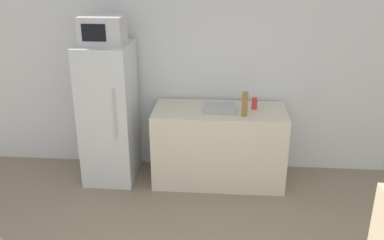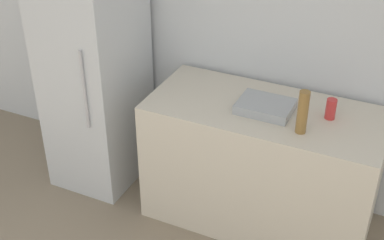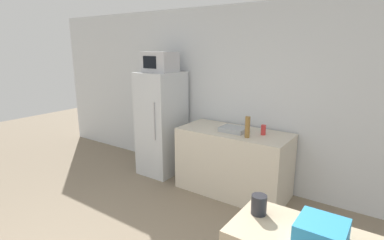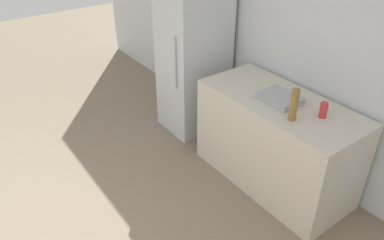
{
  "view_description": "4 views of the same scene",
  "coord_description": "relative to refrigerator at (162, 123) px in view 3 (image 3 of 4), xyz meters",
  "views": [
    {
      "loc": [
        0.17,
        -1.71,
        2.59
      ],
      "look_at": [
        -0.11,
        2.06,
        1.09
      ],
      "focal_mm": 40.0,
      "sensor_mm": 36.0,
      "label": 1
    },
    {
      "loc": [
        0.96,
        0.04,
        2.62
      ],
      "look_at": [
        -0.09,
        2.29,
        1.09
      ],
      "focal_mm": 50.0,
      "sensor_mm": 36.0,
      "label": 2
    },
    {
      "loc": [
        1.92,
        -0.65,
        2.02
      ],
      "look_at": [
        0.05,
        2.02,
        1.22
      ],
      "focal_mm": 28.0,
      "sensor_mm": 36.0,
      "label": 3
    },
    {
      "loc": [
        2.01,
        0.55,
        2.49
      ],
      "look_at": [
        -0.02,
        2.04,
        0.93
      ],
      "focal_mm": 35.0,
      "sensor_mm": 36.0,
      "label": 4
    }
  ],
  "objects": [
    {
      "name": "bottle_short",
      "position": [
        1.69,
        0.06,
        0.15
      ],
      "size": [
        0.06,
        0.06,
        0.13
      ],
      "primitive_type": "cylinder",
      "color": "red",
      "rests_on": "counter"
    },
    {
      "name": "basket",
      "position": [
        2.86,
        -2.15,
        0.33
      ],
      "size": [
        0.22,
        0.23,
        0.11
      ],
      "primitive_type": "cube",
      "color": "#2D8EC6",
      "rests_on": "shelf_cabinet"
    },
    {
      "name": "wall_back",
      "position": [
        1.15,
        0.42,
        0.48
      ],
      "size": [
        8.0,
        0.06,
        2.6
      ],
      "primitive_type": "cube",
      "color": "silver",
      "rests_on": "ground_plane"
    },
    {
      "name": "microwave",
      "position": [
        -0.0,
        -0.0,
        0.97
      ],
      "size": [
        0.47,
        0.38,
        0.3
      ],
      "color": "#BCBCC1",
      "rests_on": "refrigerator"
    },
    {
      "name": "counter",
      "position": [
        1.29,
        0.01,
        -0.37
      ],
      "size": [
        1.52,
        0.7,
        0.9
      ],
      "primitive_type": "cube",
      "color": "beige",
      "rests_on": "ground_plane"
    },
    {
      "name": "refrigerator",
      "position": [
        0.0,
        0.0,
        0.0
      ],
      "size": [
        0.58,
        0.7,
        1.64
      ],
      "color": "silver",
      "rests_on": "ground_plane"
    },
    {
      "name": "jar",
      "position": [
        2.51,
        -2.08,
        0.33
      ],
      "size": [
        0.09,
        0.09,
        0.11
      ],
      "primitive_type": "cylinder",
      "color": "#232328",
      "rests_on": "shelf_cabinet"
    },
    {
      "name": "bottle_tall",
      "position": [
        1.57,
        -0.17,
        0.22
      ],
      "size": [
        0.06,
        0.06,
        0.27
      ],
      "primitive_type": "cylinder",
      "color": "olive",
      "rests_on": "counter"
    },
    {
      "name": "sink_basin",
      "position": [
        1.3,
        -0.02,
        0.11
      ],
      "size": [
        0.34,
        0.27,
        0.06
      ],
      "primitive_type": "cube",
      "color": "#9EA3A8",
      "rests_on": "counter"
    }
  ]
}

